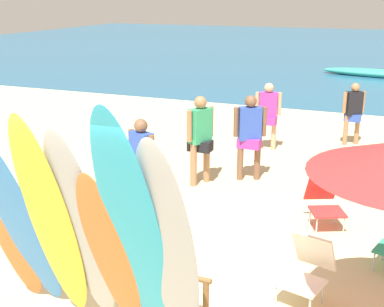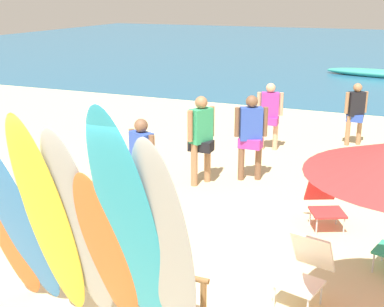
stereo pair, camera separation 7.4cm
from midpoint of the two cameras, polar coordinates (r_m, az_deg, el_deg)
The scene contains 18 objects.
ground at distance 19.08m, azimuth 12.95°, elevation 6.41°, with size 60.00×60.00×0.00m, color #D3BC8C.
ocean_water at distance 36.21m, azimuth 17.56°, elevation 11.14°, with size 60.00×40.00×0.02m, color #235B7F.
surfboard_rack at distance 6.17m, azimuth -9.16°, elevation -12.56°, with size 2.43×0.07×0.59m.
surfboard_orange_0 at distance 6.04m, azimuth -20.39°, elevation -7.03°, with size 0.55×0.07×2.34m, color orange.
surfboard_blue_1 at distance 5.78m, azimuth -19.02°, elevation -7.37°, with size 0.55×0.06×2.52m, color #337AD1.
surfboard_yellow_2 at distance 5.45m, azimuth -15.78°, elevation -7.65°, with size 0.49×0.07×2.65m, color yellow.
surfboard_grey_3 at distance 5.37m, azimuth -12.51°, elevation -8.55°, with size 0.52×0.06×2.52m, color #999EA3.
surfboard_orange_4 at distance 5.35m, azimuth -9.51°, elevation -10.93°, with size 0.52×0.07×2.09m, color orange.
surfboard_teal_5 at distance 4.93m, azimuth -6.91°, elevation -8.80°, with size 0.57×0.06×2.85m, color #289EC6.
surfboard_grey_6 at distance 4.92m, azimuth -3.03°, elevation -10.60°, with size 0.54×0.06×2.52m, color #999EA3.
beachgoer_by_water at distance 8.34m, azimuth -5.88°, elevation -0.71°, with size 0.57×0.36×1.62m.
beachgoer_near_rack at distance 11.93m, azimuth 8.31°, elevation 4.65°, with size 0.58×0.30×1.58m.
beachgoer_strolling at distance 12.80m, azimuth 17.43°, elevation 4.72°, with size 0.49×0.37×1.51m.
beachgoer_photographing at distance 9.88m, azimuth 6.26°, elevation 2.42°, with size 0.59×0.38×1.69m.
beachgoer_midbeach at distance 9.59m, azimuth 0.70°, elevation 2.17°, with size 0.45×0.59×1.72m.
beach_chair_blue at distance 6.34m, azimuth 12.48°, elevation -12.22°, with size 0.66×0.81×0.81m.
beach_chair_striped at distance 8.31m, azimuth 14.34°, elevation -4.99°, with size 0.76×0.87×0.80m.
distant_boat at distance 23.98m, azimuth 19.74°, elevation 8.44°, with size 4.74×1.63×0.37m.
Camera 1 is at (2.81, -4.55, 3.52)m, focal length 47.68 mm.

